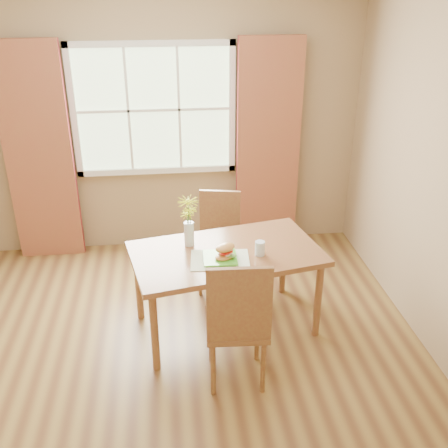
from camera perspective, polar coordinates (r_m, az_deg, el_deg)
name	(u,v)px	position (r m, az deg, el deg)	size (l,w,h in m)	color
room	(154,196)	(3.62, -7.63, 3.02)	(4.24, 3.84, 2.74)	olive
window	(154,110)	(5.36, -7.64, 12.21)	(1.62, 0.06, 1.32)	beige
curtain_left	(39,156)	(5.52, -19.49, 7.04)	(0.65, 0.08, 2.20)	maroon
curtain_right	(268,147)	(5.48, 4.82, 8.31)	(0.65, 0.08, 2.20)	maroon
dining_table	(226,259)	(4.22, 0.23, -3.87)	(1.63, 1.12, 0.73)	brown
chair_near	(238,320)	(3.67, 1.50, -10.40)	(0.46, 0.46, 1.05)	brown
chair_far	(219,236)	(4.90, -0.56, -1.35)	(0.45, 0.45, 0.92)	brown
placemat	(220,260)	(4.05, -0.44, -3.93)	(0.45, 0.33, 0.01)	silver
plate	(220,259)	(4.05, -0.44, -3.80)	(0.26, 0.26, 0.01)	#53C130
croissant_sandwich	(225,252)	(4.01, 0.12, -3.04)	(0.20, 0.18, 0.13)	gold
water_glass	(260,249)	(4.11, 3.93, -2.69)	(0.08, 0.08, 0.12)	silver
flower_vase	(189,217)	(4.18, -3.87, 0.77)	(0.17, 0.17, 0.42)	silver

